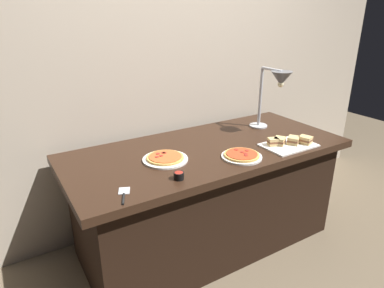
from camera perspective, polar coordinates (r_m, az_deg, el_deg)
name	(u,v)px	position (r m, az deg, el deg)	size (l,w,h in m)	color
ground_plane	(206,241)	(2.66, 2.40, -15.92)	(8.00, 8.00, 0.00)	brown
back_wall	(171,71)	(2.57, -3.48, 12.19)	(4.40, 0.04, 2.40)	#B7A893
buffet_table	(207,196)	(2.44, 2.54, -8.73)	(1.90, 0.84, 0.76)	black
heat_lamp	(277,84)	(2.54, 14.05, 9.66)	(0.15, 0.34, 0.47)	#B7BABF
pizza_plate_front	(165,158)	(2.08, -4.51, -2.42)	(0.28, 0.28, 0.03)	white
pizza_plate_center	(242,156)	(2.14, 8.33, -1.93)	(0.25, 0.25, 0.03)	white
sandwich_platter	(289,143)	(2.39, 15.94, 0.21)	(0.35, 0.24, 0.06)	white
sauce_cup_near	(179,176)	(1.85, -2.22, -5.30)	(0.06, 0.06, 0.04)	black
serving_spatula	(124,195)	(1.74, -11.36, -8.32)	(0.10, 0.17, 0.01)	#B7BABF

